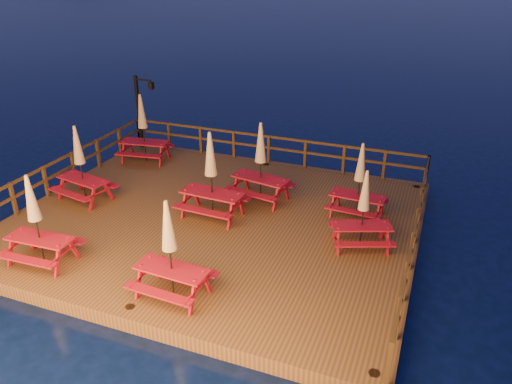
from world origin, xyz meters
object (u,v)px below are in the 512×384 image
lamp_post (142,105)px  picnic_table_0 (261,161)px  picnic_table_1 (364,209)px  picnic_table_2 (80,163)px

lamp_post → picnic_table_0: 6.89m
lamp_post → picnic_table_1: bearing=-25.2°
picnic_table_0 → picnic_table_1: picnic_table_0 is taller
lamp_post → picnic_table_0: bearing=-24.7°
lamp_post → picnic_table_2: 5.06m
picnic_table_0 → picnic_table_2: 5.79m
lamp_post → picnic_table_2: (0.85, -4.96, -0.47)m
picnic_table_1 → picnic_table_2: bearing=160.6°
picnic_table_1 → picnic_table_2: size_ratio=0.90×
picnic_table_1 → picnic_table_2: picnic_table_2 is taller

